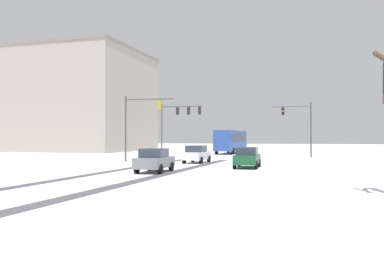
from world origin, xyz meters
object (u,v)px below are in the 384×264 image
at_px(traffic_signal_far_left, 178,118).
at_px(bus_oncoming, 231,140).
at_px(car_grey_third, 154,160).
at_px(office_building_far_left_block, 79,101).
at_px(car_dark_green_second, 247,157).
at_px(car_white_lead, 197,154).
at_px(traffic_signal_near_left, 139,117).
at_px(traffic_signal_far_right, 300,121).

height_order(traffic_signal_far_left, bus_oncoming, traffic_signal_far_left).
bearing_deg(car_grey_third, office_building_far_left_block, 127.51).
bearing_deg(car_dark_green_second, car_white_lead, 137.42).
bearing_deg(traffic_signal_near_left, office_building_far_left_block, 130.40).
bearing_deg(traffic_signal_far_left, car_grey_third, -75.49).
relative_size(traffic_signal_near_left, traffic_signal_far_left, 1.00).
height_order(traffic_signal_far_right, office_building_far_left_block, office_building_far_left_block).
bearing_deg(car_dark_green_second, traffic_signal_near_left, 155.37).
xyz_separation_m(traffic_signal_near_left, car_grey_third, (6.10, -11.09, -3.55)).
distance_m(traffic_signal_far_right, car_white_lead, 17.01).
height_order(traffic_signal_far_left, car_dark_green_second, traffic_signal_far_left).
bearing_deg(car_grey_third, bus_oncoming, 92.70).
bearing_deg(traffic_signal_near_left, traffic_signal_far_left, 86.37).
xyz_separation_m(car_white_lead, office_building_far_left_block, (-30.44, 28.93, 8.08)).
xyz_separation_m(traffic_signal_far_left, office_building_far_left_block, (-25.12, 18.73, 4.13)).
relative_size(traffic_signal_far_left, bus_oncoming, 0.59).
xyz_separation_m(traffic_signal_near_left, car_dark_green_second, (11.53, -5.29, -3.55)).
height_order(traffic_signal_far_right, car_dark_green_second, traffic_signal_far_right).
bearing_deg(car_white_lead, traffic_signal_near_left, 178.40).
bearing_deg(traffic_signal_far_right, traffic_signal_near_left, -136.76).
xyz_separation_m(car_dark_green_second, office_building_far_left_block, (-36.01, 34.05, 8.08)).
bearing_deg(traffic_signal_near_left, car_grey_third, -61.17).
xyz_separation_m(car_dark_green_second, car_grey_third, (-5.43, -5.80, 0.00)).
relative_size(bus_oncoming, office_building_far_left_block, 0.49).
relative_size(car_white_lead, car_grey_third, 0.99).
distance_m(traffic_signal_near_left, bus_oncoming, 24.11).
bearing_deg(traffic_signal_far_right, car_dark_green_second, -99.68).
height_order(traffic_signal_far_left, car_grey_third, traffic_signal_far_left).
relative_size(car_dark_green_second, bus_oncoming, 0.38).
bearing_deg(traffic_signal_far_left, office_building_far_left_block, 143.29).
relative_size(traffic_signal_far_right, car_dark_green_second, 1.56).
height_order(traffic_signal_near_left, car_dark_green_second, traffic_signal_near_left).
distance_m(traffic_signal_far_right, traffic_signal_near_left, 20.33).
bearing_deg(traffic_signal_far_right, car_grey_third, -109.19).
distance_m(car_grey_third, bus_oncoming, 34.72).
relative_size(traffic_signal_near_left, office_building_far_left_block, 0.29).
xyz_separation_m(car_dark_green_second, bus_oncoming, (-7.06, 28.86, 1.18)).
distance_m(traffic_signal_far_right, car_dark_green_second, 19.81).
xyz_separation_m(traffic_signal_near_left, car_white_lead, (5.96, -0.17, -3.55)).
relative_size(car_white_lead, office_building_far_left_block, 0.18).
distance_m(traffic_signal_near_left, car_dark_green_second, 13.18).
xyz_separation_m(car_white_lead, car_grey_third, (0.14, -10.92, 0.00)).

